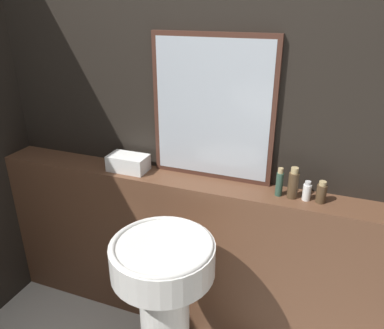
{
  "coord_description": "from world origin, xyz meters",
  "views": [
    {
      "loc": [
        0.69,
        -0.41,
        1.91
      ],
      "look_at": [
        0.07,
        1.22,
        1.15
      ],
      "focal_mm": 35.0,
      "sensor_mm": 36.0,
      "label": 1
    }
  ],
  "objects_px": {
    "shampoo_bottle": "(279,183)",
    "body_wash_bottle": "(321,193)",
    "mirror": "(212,110)",
    "conditioner_bottle": "(293,184)",
    "towel_stack": "(128,163)",
    "pedestal_sink": "(164,298)",
    "lotion_bottle": "(307,191)"
  },
  "relations": [
    {
      "from": "towel_stack",
      "to": "lotion_bottle",
      "type": "height_order",
      "value": "lotion_bottle"
    },
    {
      "from": "towel_stack",
      "to": "conditioner_bottle",
      "type": "xyz_separation_m",
      "value": [
        0.94,
        -0.0,
        0.03
      ]
    },
    {
      "from": "pedestal_sink",
      "to": "mirror",
      "type": "relative_size",
      "value": 1.19
    },
    {
      "from": "mirror",
      "to": "shampoo_bottle",
      "type": "distance_m",
      "value": 0.51
    },
    {
      "from": "shampoo_bottle",
      "to": "lotion_bottle",
      "type": "xyz_separation_m",
      "value": [
        0.14,
        0.0,
        -0.02
      ]
    },
    {
      "from": "conditioner_bottle",
      "to": "lotion_bottle",
      "type": "relative_size",
      "value": 1.61
    },
    {
      "from": "mirror",
      "to": "body_wash_bottle",
      "type": "xyz_separation_m",
      "value": [
        0.6,
        -0.09,
        -0.34
      ]
    },
    {
      "from": "pedestal_sink",
      "to": "lotion_bottle",
      "type": "distance_m",
      "value": 0.87
    },
    {
      "from": "conditioner_bottle",
      "to": "lotion_bottle",
      "type": "distance_m",
      "value": 0.07
    },
    {
      "from": "pedestal_sink",
      "to": "towel_stack",
      "type": "relative_size",
      "value": 4.06
    },
    {
      "from": "mirror",
      "to": "conditioner_bottle",
      "type": "distance_m",
      "value": 0.56
    },
    {
      "from": "mirror",
      "to": "conditioner_bottle",
      "type": "xyz_separation_m",
      "value": [
        0.46,
        -0.09,
        -0.31
      ]
    },
    {
      "from": "mirror",
      "to": "body_wash_bottle",
      "type": "relative_size",
      "value": 6.82
    },
    {
      "from": "towel_stack",
      "to": "shampoo_bottle",
      "type": "height_order",
      "value": "shampoo_bottle"
    },
    {
      "from": "pedestal_sink",
      "to": "body_wash_bottle",
      "type": "distance_m",
      "value": 0.92
    },
    {
      "from": "shampoo_bottle",
      "to": "conditioner_bottle",
      "type": "distance_m",
      "value": 0.07
    },
    {
      "from": "pedestal_sink",
      "to": "lotion_bottle",
      "type": "xyz_separation_m",
      "value": [
        0.57,
        0.49,
        0.45
      ]
    },
    {
      "from": "towel_stack",
      "to": "body_wash_bottle",
      "type": "relative_size",
      "value": 2.0
    },
    {
      "from": "lotion_bottle",
      "to": "body_wash_bottle",
      "type": "xyz_separation_m",
      "value": [
        0.07,
        0.0,
        0.01
      ]
    },
    {
      "from": "shampoo_bottle",
      "to": "body_wash_bottle",
      "type": "xyz_separation_m",
      "value": [
        0.2,
        0.0,
        -0.02
      ]
    },
    {
      "from": "shampoo_bottle",
      "to": "body_wash_bottle",
      "type": "relative_size",
      "value": 1.33
    },
    {
      "from": "shampoo_bottle",
      "to": "towel_stack",
      "type": "bearing_deg",
      "value": 180.0
    },
    {
      "from": "mirror",
      "to": "shampoo_bottle",
      "type": "bearing_deg",
      "value": -12.91
    },
    {
      "from": "towel_stack",
      "to": "body_wash_bottle",
      "type": "height_order",
      "value": "body_wash_bottle"
    },
    {
      "from": "pedestal_sink",
      "to": "shampoo_bottle",
      "type": "relative_size",
      "value": 6.09
    },
    {
      "from": "shampoo_bottle",
      "to": "body_wash_bottle",
      "type": "distance_m",
      "value": 0.21
    },
    {
      "from": "body_wash_bottle",
      "to": "lotion_bottle",
      "type": "bearing_deg",
      "value": 180.0
    },
    {
      "from": "shampoo_bottle",
      "to": "conditioner_bottle",
      "type": "relative_size",
      "value": 0.92
    },
    {
      "from": "shampoo_bottle",
      "to": "conditioner_bottle",
      "type": "height_order",
      "value": "conditioner_bottle"
    },
    {
      "from": "shampoo_bottle",
      "to": "lotion_bottle",
      "type": "distance_m",
      "value": 0.14
    },
    {
      "from": "shampoo_bottle",
      "to": "body_wash_bottle",
      "type": "bearing_deg",
      "value": 0.0
    },
    {
      "from": "body_wash_bottle",
      "to": "shampoo_bottle",
      "type": "bearing_deg",
      "value": 180.0
    }
  ]
}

